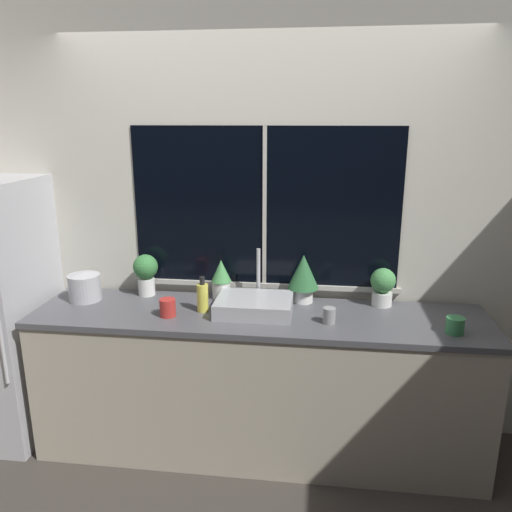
# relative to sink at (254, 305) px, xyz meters

# --- Properties ---
(ground_plane) EXTENTS (14.00, 14.00, 0.00)m
(ground_plane) POSITION_rel_sink_xyz_m (0.02, -0.32, -0.95)
(ground_plane) COLOR #38332D
(wall_back) EXTENTS (8.00, 0.09, 2.70)m
(wall_back) POSITION_rel_sink_xyz_m (0.02, 0.35, 0.40)
(wall_back) COLOR beige
(wall_back) RESTS_ON ground_plane
(wall_left) EXTENTS (0.06, 7.00, 2.70)m
(wall_left) POSITION_rel_sink_xyz_m (-2.27, 1.18, 0.40)
(wall_left) COLOR beige
(wall_left) RESTS_ON ground_plane
(counter) EXTENTS (2.66, 0.62, 0.90)m
(counter) POSITION_rel_sink_xyz_m (0.02, -0.02, -0.50)
(counter) COLOR #B2A893
(counter) RESTS_ON ground_plane
(sink) EXTENTS (0.44, 0.39, 0.34)m
(sink) POSITION_rel_sink_xyz_m (0.00, 0.00, 0.00)
(sink) COLOR #ADADB2
(sink) RESTS_ON counter
(potted_plant_far_left) EXTENTS (0.16, 0.16, 0.27)m
(potted_plant_far_left) POSITION_rel_sink_xyz_m (-0.73, 0.21, 0.11)
(potted_plant_far_left) COLOR white
(potted_plant_far_left) RESTS_ON counter
(potted_plant_center_left) EXTENTS (0.13, 0.13, 0.25)m
(potted_plant_center_left) POSITION_rel_sink_xyz_m (-0.24, 0.21, 0.09)
(potted_plant_center_left) COLOR white
(potted_plant_center_left) RESTS_ON counter
(potted_plant_center_right) EXTENTS (0.19, 0.19, 0.30)m
(potted_plant_center_right) POSITION_rel_sink_xyz_m (0.28, 0.21, 0.13)
(potted_plant_center_right) COLOR white
(potted_plant_center_right) RESTS_ON counter
(potted_plant_far_right) EXTENTS (0.15, 0.15, 0.23)m
(potted_plant_far_right) POSITION_rel_sink_xyz_m (0.76, 0.21, 0.08)
(potted_plant_far_right) COLOR white
(potted_plant_far_right) RESTS_ON counter
(soap_bottle) EXTENTS (0.07, 0.07, 0.21)m
(soap_bottle) POSITION_rel_sink_xyz_m (-0.30, -0.02, 0.04)
(soap_bottle) COLOR #DBD14C
(soap_bottle) RESTS_ON counter
(mug_red) EXTENTS (0.09, 0.09, 0.10)m
(mug_red) POSITION_rel_sink_xyz_m (-0.49, -0.12, 0.00)
(mug_red) COLOR #B72D28
(mug_red) RESTS_ON counter
(mug_green) EXTENTS (0.10, 0.10, 0.09)m
(mug_green) POSITION_rel_sink_xyz_m (1.09, -0.16, -0.00)
(mug_green) COLOR #38844C
(mug_green) RESTS_ON counter
(mug_grey) EXTENTS (0.07, 0.07, 0.09)m
(mug_grey) POSITION_rel_sink_xyz_m (0.43, -0.11, -0.00)
(mug_grey) COLOR gray
(mug_grey) RESTS_ON counter
(kettle) EXTENTS (0.20, 0.20, 0.18)m
(kettle) POSITION_rel_sink_xyz_m (-1.08, 0.07, 0.04)
(kettle) COLOR #B2B2B7
(kettle) RESTS_ON counter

